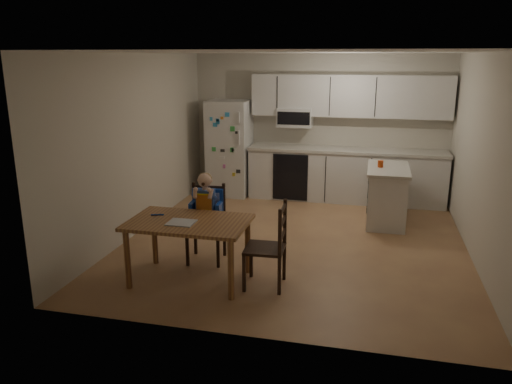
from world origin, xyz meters
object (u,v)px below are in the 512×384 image
at_px(dining_table, 189,229).
at_px(chair_side, 274,240).
at_px(kitchen_island, 387,195).
at_px(refrigerator, 230,148).
at_px(red_cup, 380,164).
at_px(chair_booster, 206,208).

bearing_deg(dining_table, chair_side, 3.27).
xyz_separation_m(kitchen_island, dining_table, (-2.17, -2.63, 0.18)).
distance_m(dining_table, chair_side, 0.95).
relative_size(refrigerator, red_cup, 16.69).
bearing_deg(kitchen_island, red_cup, -176.41).
distance_m(red_cup, chair_side, 2.82).
height_order(red_cup, chair_booster, chair_booster).
bearing_deg(refrigerator, dining_table, -80.77).
relative_size(dining_table, chair_side, 1.38).
bearing_deg(dining_table, chair_booster, 90.39).
height_order(dining_table, chair_booster, chair_booster).
height_order(refrigerator, dining_table, refrigerator).
xyz_separation_m(refrigerator, chair_booster, (0.59, -3.03, -0.18)).
bearing_deg(refrigerator, red_cup, -21.26).
bearing_deg(red_cup, refrigerator, 158.74).
distance_m(red_cup, chair_booster, 2.88).
bearing_deg(chair_side, red_cup, 154.33).
xyz_separation_m(red_cup, dining_table, (-2.05, -2.62, -0.29)).
bearing_deg(kitchen_island, chair_booster, -137.26).
xyz_separation_m(red_cup, chair_side, (-1.10, -2.56, -0.36)).
relative_size(kitchen_island, chair_booster, 1.04).
bearing_deg(red_cup, dining_table, -128.04).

